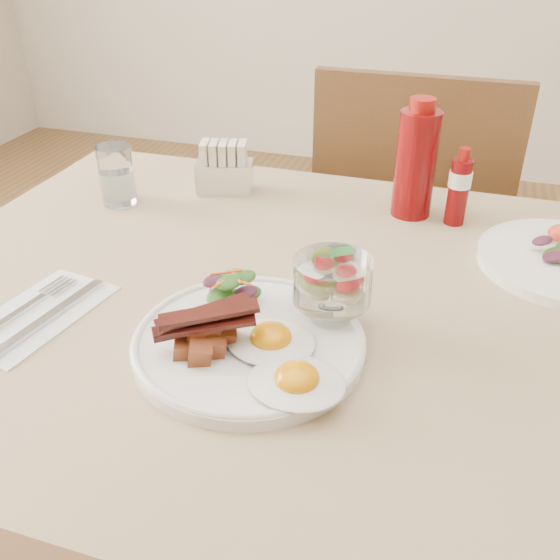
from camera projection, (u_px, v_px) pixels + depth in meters
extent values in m
cylinder|color=#55381A|center=(136.00, 321.00, 1.49)|extent=(0.06, 0.06, 0.71)
cube|color=#55381A|center=(358.00, 319.00, 0.84)|extent=(1.30, 0.85, 0.04)
cube|color=tan|center=(359.00, 306.00, 0.83)|extent=(1.33, 0.88, 0.00)
cylinder|color=#55381A|center=(322.00, 346.00, 1.62)|extent=(0.04, 0.04, 0.45)
cylinder|color=#55381A|center=(464.00, 374.00, 1.52)|extent=(0.04, 0.04, 0.45)
cylinder|color=#55381A|center=(351.00, 278.00, 1.91)|extent=(0.04, 0.04, 0.45)
cylinder|color=#55381A|center=(472.00, 297.00, 1.82)|extent=(0.04, 0.04, 0.45)
cube|color=#55381A|center=(411.00, 244.00, 1.59)|extent=(0.42, 0.42, 0.03)
cube|color=#55381A|center=(410.00, 187.00, 1.31)|extent=(0.42, 0.03, 0.46)
cylinder|color=white|center=(249.00, 343.00, 0.75)|extent=(0.28, 0.28, 0.02)
ellipsoid|color=white|center=(297.00, 382.00, 0.67)|extent=(0.13, 0.12, 0.01)
ellipsoid|color=orange|center=(297.00, 378.00, 0.66)|extent=(0.05, 0.05, 0.03)
ellipsoid|color=white|center=(271.00, 341.00, 0.73)|extent=(0.13, 0.12, 0.01)
ellipsoid|color=orange|center=(271.00, 337.00, 0.73)|extent=(0.05, 0.05, 0.03)
cube|color=brown|center=(199.00, 337.00, 0.73)|extent=(0.03, 0.03, 0.02)
cube|color=brown|center=(214.00, 345.00, 0.71)|extent=(0.03, 0.03, 0.03)
cube|color=brown|center=(183.00, 349.00, 0.71)|extent=(0.02, 0.02, 0.02)
cube|color=brown|center=(226.00, 336.00, 0.73)|extent=(0.03, 0.03, 0.02)
cube|color=brown|center=(200.00, 353.00, 0.70)|extent=(0.03, 0.03, 0.03)
cube|color=brown|center=(187.00, 334.00, 0.73)|extent=(0.02, 0.02, 0.02)
cube|color=brown|center=(210.00, 328.00, 0.71)|extent=(0.03, 0.03, 0.02)
cube|color=brown|center=(197.00, 331.00, 0.71)|extent=(0.02, 0.02, 0.02)
cube|color=#430E0B|center=(202.00, 324.00, 0.71)|extent=(0.11, 0.08, 0.01)
cube|color=#430E0B|center=(206.00, 325.00, 0.70)|extent=(0.11, 0.07, 0.01)
cube|color=#430E0B|center=(204.00, 313.00, 0.71)|extent=(0.10, 0.09, 0.01)
cube|color=#430E0B|center=(209.00, 313.00, 0.70)|extent=(0.11, 0.08, 0.01)
ellipsoid|color=#224813|center=(231.00, 299.00, 0.81)|extent=(0.04, 0.03, 0.01)
ellipsoid|color=#224813|center=(247.00, 294.00, 0.81)|extent=(0.04, 0.03, 0.01)
ellipsoid|color=#381122|center=(221.00, 289.00, 0.82)|extent=(0.04, 0.03, 0.01)
ellipsoid|color=#224813|center=(231.00, 302.00, 0.79)|extent=(0.04, 0.03, 0.01)
ellipsoid|color=#224813|center=(220.00, 295.00, 0.79)|extent=(0.04, 0.03, 0.01)
ellipsoid|color=#381122|center=(245.00, 293.00, 0.79)|extent=(0.03, 0.02, 0.01)
ellipsoid|color=#224813|center=(232.00, 277.00, 0.82)|extent=(0.04, 0.03, 0.01)
ellipsoid|color=#224813|center=(243.00, 277.00, 0.81)|extent=(0.04, 0.03, 0.01)
ellipsoid|color=#381122|center=(214.00, 281.00, 0.80)|extent=(0.03, 0.02, 0.01)
ellipsoid|color=#224813|center=(229.00, 282.00, 0.78)|extent=(0.04, 0.03, 0.01)
cylinder|color=orange|center=(236.00, 276.00, 0.79)|extent=(0.03, 0.03, 0.01)
cylinder|color=orange|center=(226.00, 272.00, 0.80)|extent=(0.04, 0.02, 0.01)
cylinder|color=orange|center=(238.00, 281.00, 0.78)|extent=(0.04, 0.01, 0.01)
cylinder|color=orange|center=(224.00, 281.00, 0.78)|extent=(0.02, 0.04, 0.01)
cylinder|color=white|center=(331.00, 313.00, 0.78)|extent=(0.05, 0.05, 0.01)
cylinder|color=white|center=(331.00, 304.00, 0.77)|extent=(0.02, 0.02, 0.02)
cylinder|color=white|center=(332.00, 280.00, 0.75)|extent=(0.10, 0.10, 0.05)
cylinder|color=beige|center=(323.00, 283.00, 0.77)|extent=(0.03, 0.03, 0.01)
cylinder|color=beige|center=(344.00, 289.00, 0.75)|extent=(0.03, 0.03, 0.01)
cylinder|color=beige|center=(337.00, 275.00, 0.77)|extent=(0.03, 0.03, 0.01)
cylinder|color=#83B637|center=(326.00, 263.00, 0.76)|extent=(0.04, 0.04, 0.01)
cone|color=red|center=(342.00, 272.00, 0.73)|extent=(0.03, 0.03, 0.03)
cone|color=red|center=(320.00, 263.00, 0.74)|extent=(0.03, 0.03, 0.03)
cone|color=red|center=(339.00, 254.00, 0.75)|extent=(0.03, 0.03, 0.03)
ellipsoid|color=#2D7D30|center=(338.00, 252.00, 0.73)|extent=(0.02, 0.01, 0.00)
ellipsoid|color=#2D7D30|center=(345.00, 251.00, 0.73)|extent=(0.02, 0.01, 0.00)
ellipsoid|color=#224813|center=(556.00, 254.00, 0.91)|extent=(0.05, 0.04, 0.01)
ellipsoid|color=#381122|center=(554.00, 256.00, 0.89)|extent=(0.04, 0.03, 0.01)
ellipsoid|color=#381122|center=(542.00, 241.00, 0.92)|extent=(0.03, 0.03, 0.01)
cylinder|color=#5E0507|center=(416.00, 165.00, 1.03)|extent=(0.07, 0.07, 0.18)
cylinder|color=maroon|center=(423.00, 105.00, 0.98)|extent=(0.04, 0.04, 0.02)
cylinder|color=#5E0507|center=(458.00, 192.00, 1.02)|extent=(0.04, 0.04, 0.11)
cylinder|color=white|center=(460.00, 179.00, 1.01)|extent=(0.05, 0.05, 0.03)
cylinder|color=maroon|center=(464.00, 154.00, 0.98)|extent=(0.02, 0.02, 0.02)
cube|color=silver|center=(225.00, 177.00, 1.15)|extent=(0.11, 0.08, 0.06)
cube|color=beige|center=(205.00, 159.00, 1.13)|extent=(0.02, 0.05, 0.06)
cube|color=beige|center=(215.00, 159.00, 1.13)|extent=(0.02, 0.05, 0.06)
cube|color=beige|center=(224.00, 159.00, 1.13)|extent=(0.02, 0.05, 0.06)
cube|color=beige|center=(233.00, 159.00, 1.13)|extent=(0.02, 0.05, 0.06)
cube|color=beige|center=(242.00, 159.00, 1.13)|extent=(0.02, 0.05, 0.06)
cylinder|color=white|center=(117.00, 175.00, 1.09)|extent=(0.06, 0.06, 0.10)
cylinder|color=silver|center=(118.00, 187.00, 1.10)|extent=(0.05, 0.05, 0.06)
cube|color=white|center=(37.00, 314.00, 0.81)|extent=(0.14, 0.22, 0.00)
cube|color=silver|center=(49.00, 316.00, 0.80)|extent=(0.04, 0.19, 0.00)
cube|color=silver|center=(7.00, 320.00, 0.80)|extent=(0.03, 0.13, 0.00)
cube|color=silver|center=(52.00, 284.00, 0.87)|extent=(0.01, 0.05, 0.00)
cube|color=silver|center=(56.00, 285.00, 0.87)|extent=(0.01, 0.05, 0.00)
cube|color=silver|center=(60.00, 287.00, 0.86)|extent=(0.01, 0.05, 0.00)
cube|color=silver|center=(65.00, 288.00, 0.86)|extent=(0.01, 0.05, 0.00)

